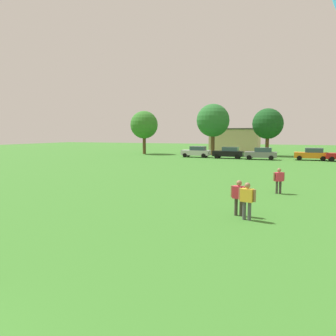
{
  "coord_description": "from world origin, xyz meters",
  "views": [
    {
      "loc": [
        6.39,
        -2.0,
        3.68
      ],
      "look_at": [
        2.03,
        9.45,
        2.38
      ],
      "focal_mm": 35.2,
      "sensor_mm": 36.0,
      "label": 1
    }
  ],
  "objects_px": {
    "parked_car_gray_2": "(261,153)",
    "adult_bystander": "(247,198)",
    "tree_far_left": "(144,125)",
    "parked_car_black_1": "(229,153)",
    "tree_left": "(213,121)",
    "parked_car_silver_0": "(196,152)",
    "bystander_midfield": "(279,179)",
    "tree_center_left": "(268,124)",
    "bystander_near_trees": "(239,195)",
    "parked_car_orange_3": "(312,154)"
  },
  "relations": [
    {
      "from": "parked_car_orange_3",
      "to": "tree_left",
      "type": "xyz_separation_m",
      "value": [
        -15.07,
        5.84,
        4.9
      ]
    },
    {
      "from": "bystander_near_trees",
      "to": "parked_car_orange_3",
      "type": "xyz_separation_m",
      "value": [
        4.53,
        34.03,
        -0.09
      ]
    },
    {
      "from": "adult_bystander",
      "to": "bystander_midfield",
      "type": "relative_size",
      "value": 1.03
    },
    {
      "from": "bystander_near_trees",
      "to": "bystander_midfield",
      "type": "xyz_separation_m",
      "value": [
        1.43,
        6.36,
        -0.02
      ]
    },
    {
      "from": "bystander_midfield",
      "to": "tree_far_left",
      "type": "height_order",
      "value": "tree_far_left"
    },
    {
      "from": "adult_bystander",
      "to": "parked_car_orange_3",
      "type": "xyz_separation_m",
      "value": [
        4.09,
        34.63,
        -0.1
      ]
    },
    {
      "from": "tree_far_left",
      "to": "parked_car_black_1",
      "type": "bearing_deg",
      "value": -18.22
    },
    {
      "from": "parked_car_gray_2",
      "to": "tree_left",
      "type": "distance_m",
      "value": 12.17
    },
    {
      "from": "parked_car_gray_2",
      "to": "adult_bystander",
      "type": "bearing_deg",
      "value": 94.12
    },
    {
      "from": "parked_car_black_1",
      "to": "parked_car_gray_2",
      "type": "xyz_separation_m",
      "value": [
        4.67,
        -0.55,
        0.0
      ]
    },
    {
      "from": "parked_car_black_1",
      "to": "tree_left",
      "type": "xyz_separation_m",
      "value": [
        -3.91,
        6.56,
        4.9
      ]
    },
    {
      "from": "bystander_near_trees",
      "to": "tree_far_left",
      "type": "bearing_deg",
      "value": -50.77
    },
    {
      "from": "bystander_near_trees",
      "to": "parked_car_black_1",
      "type": "distance_m",
      "value": 33.97
    },
    {
      "from": "parked_car_orange_3",
      "to": "bystander_near_trees",
      "type": "bearing_deg",
      "value": 82.42
    },
    {
      "from": "parked_car_black_1",
      "to": "tree_left",
      "type": "distance_m",
      "value": 9.07
    },
    {
      "from": "bystander_near_trees",
      "to": "parked_car_black_1",
      "type": "height_order",
      "value": "parked_car_black_1"
    },
    {
      "from": "parked_car_black_1",
      "to": "parked_car_gray_2",
      "type": "relative_size",
      "value": 1.0
    },
    {
      "from": "adult_bystander",
      "to": "parked_car_black_1",
      "type": "relative_size",
      "value": 0.37
    },
    {
      "from": "parked_car_silver_0",
      "to": "tree_left",
      "type": "xyz_separation_m",
      "value": [
        1.15,
        5.92,
        4.9
      ]
    },
    {
      "from": "bystander_midfield",
      "to": "parked_car_gray_2",
      "type": "bearing_deg",
      "value": -113.78
    },
    {
      "from": "bystander_near_trees",
      "to": "tree_center_left",
      "type": "height_order",
      "value": "tree_center_left"
    },
    {
      "from": "tree_far_left",
      "to": "tree_center_left",
      "type": "xyz_separation_m",
      "value": [
        20.78,
        2.41,
        0.05
      ]
    },
    {
      "from": "bystander_midfield",
      "to": "tree_left",
      "type": "height_order",
      "value": "tree_left"
    },
    {
      "from": "parked_car_black_1",
      "to": "tree_center_left",
      "type": "relative_size",
      "value": 0.56
    },
    {
      "from": "parked_car_orange_3",
      "to": "tree_far_left",
      "type": "distance_m",
      "value": 27.84
    },
    {
      "from": "parked_car_gray_2",
      "to": "parked_car_orange_3",
      "type": "relative_size",
      "value": 1.0
    },
    {
      "from": "bystander_near_trees",
      "to": "tree_left",
      "type": "bearing_deg",
      "value": -66.33
    },
    {
      "from": "parked_car_orange_3",
      "to": "tree_center_left",
      "type": "bearing_deg",
      "value": -47.59
    },
    {
      "from": "bystander_near_trees",
      "to": "parked_car_silver_0",
      "type": "relative_size",
      "value": 0.37
    },
    {
      "from": "parked_car_gray_2",
      "to": "tree_center_left",
      "type": "distance_m",
      "value": 9.28
    },
    {
      "from": "parked_car_black_1",
      "to": "tree_far_left",
      "type": "height_order",
      "value": "tree_far_left"
    },
    {
      "from": "adult_bystander",
      "to": "tree_center_left",
      "type": "height_order",
      "value": "tree_center_left"
    },
    {
      "from": "adult_bystander",
      "to": "parked_car_silver_0",
      "type": "height_order",
      "value": "parked_car_silver_0"
    },
    {
      "from": "bystander_near_trees",
      "to": "parked_car_silver_0",
      "type": "distance_m",
      "value": 35.91
    },
    {
      "from": "parked_car_silver_0",
      "to": "tree_center_left",
      "type": "height_order",
      "value": "tree_center_left"
    },
    {
      "from": "tree_far_left",
      "to": "tree_center_left",
      "type": "height_order",
      "value": "tree_center_left"
    },
    {
      "from": "parked_car_silver_0",
      "to": "parked_car_gray_2",
      "type": "xyz_separation_m",
      "value": [
        9.72,
        -1.19,
        0.0
      ]
    },
    {
      "from": "parked_car_gray_2",
      "to": "tree_far_left",
      "type": "height_order",
      "value": "tree_far_left"
    },
    {
      "from": "parked_car_gray_2",
      "to": "tree_far_left",
      "type": "relative_size",
      "value": 0.57
    },
    {
      "from": "parked_car_silver_0",
      "to": "parked_car_black_1",
      "type": "xyz_separation_m",
      "value": [
        5.05,
        -0.64,
        0.0
      ]
    },
    {
      "from": "bystander_midfield",
      "to": "tree_center_left",
      "type": "bearing_deg",
      "value": -115.73
    },
    {
      "from": "adult_bystander",
      "to": "tree_center_left",
      "type": "xyz_separation_m",
      "value": [
        -2.26,
        41.59,
        4.21
      ]
    },
    {
      "from": "adult_bystander",
      "to": "parked_car_gray_2",
      "type": "distance_m",
      "value": 33.46
    },
    {
      "from": "bystander_midfield",
      "to": "parked_car_orange_3",
      "type": "bearing_deg",
      "value": -127.49
    },
    {
      "from": "parked_car_gray_2",
      "to": "tree_left",
      "type": "xyz_separation_m",
      "value": [
        -8.58,
        7.11,
        4.9
      ]
    },
    {
      "from": "tree_center_left",
      "to": "tree_far_left",
      "type": "bearing_deg",
      "value": -173.4
    },
    {
      "from": "parked_car_silver_0",
      "to": "parked_car_black_1",
      "type": "relative_size",
      "value": 1.0
    },
    {
      "from": "parked_car_black_1",
      "to": "parked_car_silver_0",
      "type": "bearing_deg",
      "value": -7.16
    },
    {
      "from": "parked_car_silver_0",
      "to": "parked_car_orange_3",
      "type": "height_order",
      "value": "same"
    },
    {
      "from": "bystander_midfield",
      "to": "tree_far_left",
      "type": "relative_size",
      "value": 0.21
    }
  ]
}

